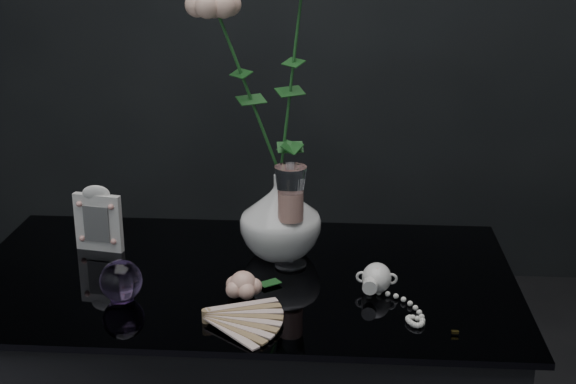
# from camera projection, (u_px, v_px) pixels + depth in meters

# --- Properties ---
(vase) EXTENTS (0.21, 0.21, 0.17)m
(vase) POSITION_uv_depth(u_px,v_px,m) (280.00, 216.00, 1.60)
(vase) COLOR silver
(vase) RESTS_ON table
(wine_glass) EXTENTS (0.06, 0.06, 0.20)m
(wine_glass) POSITION_uv_depth(u_px,v_px,m) (291.00, 217.00, 1.55)
(wine_glass) COLOR white
(wine_glass) RESTS_ON table
(picture_frame) EXTENTS (0.12, 0.10, 0.14)m
(picture_frame) POSITION_uv_depth(u_px,v_px,m) (98.00, 218.00, 1.63)
(picture_frame) COLOR silver
(picture_frame) RESTS_ON table
(paperweight) EXTENTS (0.09, 0.09, 0.08)m
(paperweight) POSITION_uv_depth(u_px,v_px,m) (121.00, 281.00, 1.43)
(paperweight) COLOR #A177C2
(paperweight) RESTS_ON table
(paper_fan) EXTENTS (0.31, 0.28, 0.03)m
(paper_fan) POSITION_uv_depth(u_px,v_px,m) (206.00, 315.00, 1.36)
(paper_fan) COLOR beige
(paper_fan) RESTS_ON table
(loose_rose) EXTENTS (0.13, 0.16, 0.05)m
(loose_rose) POSITION_uv_depth(u_px,v_px,m) (243.00, 285.00, 1.44)
(loose_rose) COLOR #E0A791
(loose_rose) RESTS_ON table
(pearl_jar) EXTENTS (0.20, 0.21, 0.06)m
(pearl_jar) POSITION_uv_depth(u_px,v_px,m) (377.00, 277.00, 1.47)
(pearl_jar) COLOR silver
(pearl_jar) RESTS_ON table
(roses) EXTENTS (0.24, 0.12, 0.44)m
(roses) POSITION_uv_depth(u_px,v_px,m) (263.00, 67.00, 1.51)
(roses) COLOR beige
(roses) RESTS_ON vase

